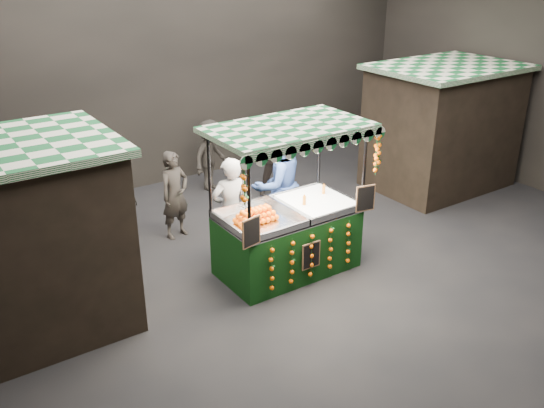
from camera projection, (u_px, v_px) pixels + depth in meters
ground at (321, 268)px, 9.55m from camera, size 12.00×12.00×0.00m
market_hall at (329, 57)px, 8.19m from camera, size 12.10×10.10×5.05m
neighbour_stall_left at (6, 244)px, 7.51m from camera, size 3.00×2.20×2.60m
neighbour_stall_right at (442, 126)px, 12.43m from camera, size 3.00×2.20×2.60m
juice_stall at (289, 228)px, 9.20m from camera, size 2.48×1.46×2.40m
vendor_grey at (231, 210)px, 9.49m from camera, size 0.70×0.52×1.78m
vendor_blue at (277, 185)px, 10.10m from camera, size 1.08×0.88×2.08m
shopper_0 at (175, 195)px, 10.33m from camera, size 0.66×0.51×1.59m
shopper_1 at (278, 157)px, 12.10m from camera, size 0.92×0.79×1.64m
shopper_2 at (110, 208)px, 9.77m from camera, size 0.96×0.43×1.60m
shopper_3 at (210, 155)px, 12.38m from camera, size 1.13×0.95×1.52m
shopper_4 at (71, 197)px, 9.97m from camera, size 1.00×0.79×1.79m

